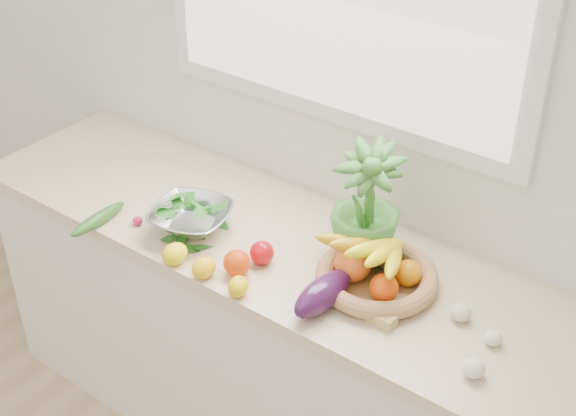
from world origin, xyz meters
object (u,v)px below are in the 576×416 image
Objects in this scene: fruit_basket at (376,270)px; colander_with_spinach at (191,214)px; apple at (262,253)px; eggplant at (323,293)px; cucumber at (98,219)px; potted_herb at (366,204)px.

colander_with_spinach is at bearing -169.19° from fruit_basket.
eggplant reaches higher than apple.
apple is 0.24× the size of colander_with_spinach.
apple is 0.32× the size of cucumber.
apple is at bearing 168.18° from eggplant.
eggplant is 0.81m from cucumber.
colander_with_spinach reaches higher than eggplant.
potted_herb reaches higher than apple.
potted_herb is 0.19m from fruit_basket.
cucumber is (-0.81, -0.10, -0.02)m from eggplant.
cucumber is 0.91m from fruit_basket.
potted_herb is at bearing 24.16° from cucumber.
cucumber is at bearing -172.81° from eggplant.
eggplant is 0.18m from fruit_basket.
apple is at bearing 0.22° from colander_with_spinach.
colander_with_spinach is at bearing 30.47° from cucumber.
colander_with_spinach is at bearing -179.78° from apple.
eggplant is 0.74× the size of colander_with_spinach.
fruit_basket reaches higher than cucumber.
potted_herb is 0.57m from colander_with_spinach.
potted_herb reaches higher than fruit_basket.
eggplant is 0.54m from colander_with_spinach.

